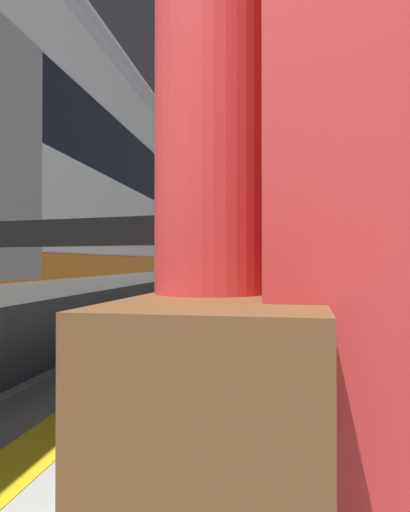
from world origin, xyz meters
name	(u,v)px	position (x,y,z in m)	size (l,w,h in m)	color
safety_line_strip	(206,314)	(-1.03, 10.00, 0.00)	(0.36, 80.00, 0.01)	yellow
tactile_edge_band	(188,314)	(-1.39, 10.00, 0.00)	(0.68, 80.00, 0.01)	slate
high_speed_train	(88,185)	(-3.19, 9.27, 2.50)	(2.94, 34.48, 4.97)	#38383D
passenger_near	(274,262)	(0.30, 9.74, 1.03)	(0.54, 0.34, 1.74)	#383842
duffel_bag_near	(256,310)	(-0.02, 9.46, 0.15)	(0.44, 0.26, 0.36)	navy
passenger_mid	(275,264)	(0.35, 14.46, 0.98)	(0.51, 0.28, 1.69)	black
duffel_bag_mid	(264,293)	(0.03, 14.24, 0.15)	(0.44, 0.26, 0.36)	black
passenger_far	(280,266)	(0.45, 12.08, 0.93)	(0.50, 0.24, 1.61)	brown
suitcase_far	(266,291)	(0.13, 11.97, 0.35)	(0.43, 0.34, 0.65)	#9E9EA3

